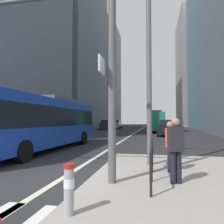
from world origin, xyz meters
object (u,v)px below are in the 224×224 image
street_lamp_post (149,33)px  car_receding_near (166,128)px  city_bus_red_distant (156,121)px  bollard_left (69,186)px  car_oncoming_far (106,125)px  traffic_signal_gantry (32,44)px  sedan_white_oncoming (12,133)px  car_receding_far (162,125)px  city_bus_red_receding (155,121)px  car_oncoming_mid (116,124)px  city_bus_blue_oncoming (44,121)px  pedestrian_waiting (176,147)px  pedestrian_walking (170,144)px

street_lamp_post → car_receding_near: bearing=85.1°
city_bus_red_distant → bollard_left: city_bus_red_distant is taller
car_oncoming_far → traffic_signal_gantry: traffic_signal_gantry is taller
sedan_white_oncoming → city_bus_red_distant: (10.15, 45.69, 0.85)m
city_bus_red_distant → car_receding_far: (1.11, -12.87, -0.85)m
car_receding_near → bollard_left: car_receding_near is taller
city_bus_red_distant → car_oncoming_far: size_ratio=2.76×
city_bus_red_distant → bollard_left: (-1.98, -54.95, -1.18)m
city_bus_red_receding → car_oncoming_far: 10.60m
city_bus_red_distant → car_oncoming_far: city_bus_red_distant is taller
car_receding_near → car_oncoming_mid: bearing=114.7°
car_oncoming_far → street_lamp_post: (9.22, -32.01, 4.29)m
city_bus_blue_oncoming → city_bus_red_distant: 47.14m
street_lamp_post → pedestrian_waiting: bearing=-72.2°
car_oncoming_far → pedestrian_walking: size_ratio=2.57×
city_bus_blue_oncoming → car_receding_far: (8.29, 33.71, -0.85)m
city_bus_red_receding → pedestrian_waiting: (0.42, -29.84, -0.70)m
car_oncoming_far → car_oncoming_mid: bearing=83.1°
car_oncoming_mid → bollard_left: (7.06, -43.61, -0.34)m
city_bus_blue_oncoming → pedestrian_walking: (7.22, -4.68, -0.77)m
car_oncoming_far → street_lamp_post: size_ratio=0.53×
pedestrian_waiting → bollard_left: bearing=-131.6°
bollard_left → car_oncoming_far: bearing=102.1°
car_receding_near → pedestrian_walking: bearing=-92.5°
sedan_white_oncoming → street_lamp_post: street_lamp_post is taller
city_bus_red_distant → car_receding_far: bearing=-85.1°
city_bus_red_distant → pedestrian_waiting: size_ratio=6.65×
city_bus_blue_oncoming → street_lamp_post: 8.25m
city_bus_red_receding → traffic_signal_gantry: 30.44m
city_bus_red_receding → traffic_signal_gantry: (-3.75, -30.12, 2.33)m
car_oncoming_mid → bollard_left: size_ratio=4.99×
city_bus_red_distant → street_lamp_post: street_lamp_post is taller
city_bus_red_distant → city_bus_red_receding: bearing=-90.8°
city_bus_red_distant → bollard_left: 55.00m
car_receding_far → bollard_left: size_ratio=4.96×
car_oncoming_far → city_bus_red_distant: bearing=61.6°
city_bus_blue_oncoming → city_bus_red_distant: same height
city_bus_red_receding → city_bus_blue_oncoming: bearing=-106.1°
car_oncoming_far → bollard_left: (7.90, -36.69, -0.34)m
car_receding_near → pedestrian_waiting: 19.76m
city_bus_red_distant → city_bus_blue_oncoming: bearing=-98.8°
city_bus_blue_oncoming → car_receding_far: bearing=76.2°
traffic_signal_gantry → bollard_left: 4.58m
city_bus_red_distant → traffic_signal_gantry: bearing=-94.4°
city_bus_red_receding → car_receding_near: bearing=-83.4°
car_receding_far → pedestrian_walking: size_ratio=2.71×
street_lamp_post → car_oncoming_mid: bearing=102.1°
city_bus_red_distant → car_receding_far: city_bus_red_distant is taller
pedestrian_waiting → pedestrian_walking: 1.35m
car_receding_far → street_lamp_post: 37.68m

